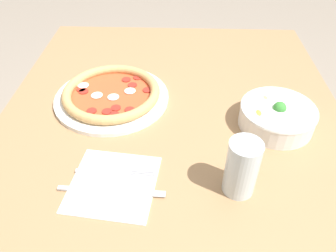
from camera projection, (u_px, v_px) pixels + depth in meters
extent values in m
plane|color=gray|center=(171.00, 251.00, 1.40)|extent=(8.00, 8.00, 0.00)
cube|color=#99724C|center=(172.00, 111.00, 0.90)|extent=(1.01, 0.91, 0.03)
cylinder|color=olive|center=(90.00, 118.00, 1.49)|extent=(0.06, 0.06, 0.75)
cylinder|color=olive|center=(260.00, 122.00, 1.47)|extent=(0.06, 0.06, 0.75)
cylinder|color=white|center=(112.00, 98.00, 0.91)|extent=(0.31, 0.31, 0.01)
torus|color=tan|center=(111.00, 92.00, 0.90)|extent=(0.27, 0.27, 0.03)
cylinder|color=#D14C28|center=(112.00, 95.00, 0.91)|extent=(0.23, 0.23, 0.01)
cylinder|color=maroon|center=(138.00, 77.00, 0.97)|extent=(0.03, 0.03, 0.00)
cylinder|color=maroon|center=(92.00, 111.00, 0.84)|extent=(0.03, 0.03, 0.00)
cylinder|color=maroon|center=(107.00, 112.00, 0.84)|extent=(0.03, 0.03, 0.00)
cylinder|color=maroon|center=(147.00, 90.00, 0.92)|extent=(0.03, 0.03, 0.00)
cylinder|color=maroon|center=(130.00, 110.00, 0.85)|extent=(0.03, 0.03, 0.00)
cylinder|color=maroon|center=(126.00, 80.00, 0.96)|extent=(0.03, 0.03, 0.00)
cylinder|color=maroon|center=(81.00, 89.00, 0.92)|extent=(0.03, 0.03, 0.00)
cylinder|color=maroon|center=(114.00, 115.00, 0.83)|extent=(0.03, 0.03, 0.00)
cylinder|color=maroon|center=(132.00, 85.00, 0.94)|extent=(0.03, 0.03, 0.00)
cylinder|color=maroon|center=(116.00, 108.00, 0.85)|extent=(0.03, 0.03, 0.00)
cylinder|color=maroon|center=(84.00, 91.00, 0.91)|extent=(0.03, 0.03, 0.00)
ellipsoid|color=silver|center=(130.00, 91.00, 0.91)|extent=(0.03, 0.03, 0.01)
ellipsoid|color=silver|center=(113.00, 97.00, 0.89)|extent=(0.03, 0.03, 0.01)
ellipsoid|color=silver|center=(97.00, 95.00, 0.90)|extent=(0.03, 0.03, 0.01)
ellipsoid|color=silver|center=(83.00, 85.00, 0.93)|extent=(0.03, 0.03, 0.01)
cylinder|color=white|center=(277.00, 117.00, 0.81)|extent=(0.18, 0.18, 0.06)
torus|color=white|center=(279.00, 109.00, 0.80)|extent=(0.19, 0.19, 0.01)
ellipsoid|color=tan|center=(296.00, 102.00, 0.83)|extent=(0.04, 0.04, 0.02)
ellipsoid|color=tan|center=(261.00, 95.00, 0.85)|extent=(0.04, 0.04, 0.02)
ellipsoid|color=#998466|center=(265.00, 100.00, 0.83)|extent=(0.03, 0.02, 0.02)
ellipsoid|color=#998466|center=(293.00, 110.00, 0.81)|extent=(0.03, 0.04, 0.02)
sphere|color=#388433|center=(280.00, 108.00, 0.79)|extent=(0.03, 0.03, 0.03)
ellipsoid|color=yellow|center=(258.00, 115.00, 0.79)|extent=(0.04, 0.02, 0.02)
cube|color=white|center=(113.00, 184.00, 0.69)|extent=(0.19, 0.19, 0.00)
cube|color=silver|center=(103.00, 172.00, 0.71)|extent=(0.01, 0.12, 0.00)
cube|color=silver|center=(142.00, 177.00, 0.70)|extent=(0.00, 0.05, 0.00)
cube|color=silver|center=(143.00, 175.00, 0.70)|extent=(0.00, 0.05, 0.00)
cube|color=silver|center=(143.00, 174.00, 0.70)|extent=(0.00, 0.05, 0.00)
cube|color=silver|center=(143.00, 172.00, 0.71)|extent=(0.00, 0.05, 0.00)
cube|color=silver|center=(79.00, 189.00, 0.67)|extent=(0.01, 0.09, 0.01)
cube|color=silver|center=(133.00, 192.00, 0.67)|extent=(0.02, 0.13, 0.00)
cylinder|color=silver|center=(242.00, 168.00, 0.64)|extent=(0.07, 0.07, 0.13)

